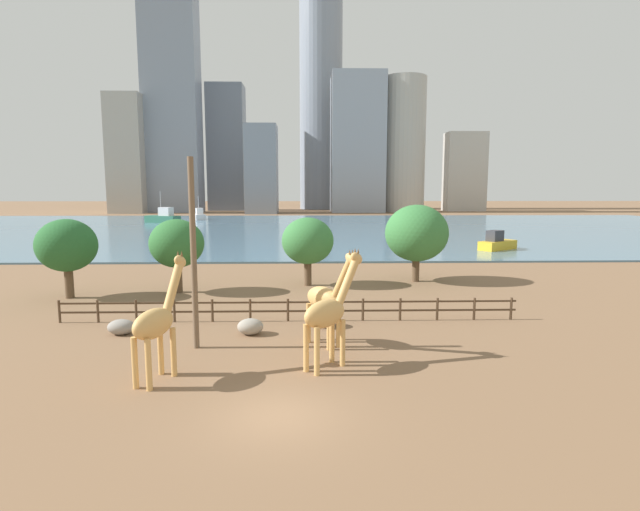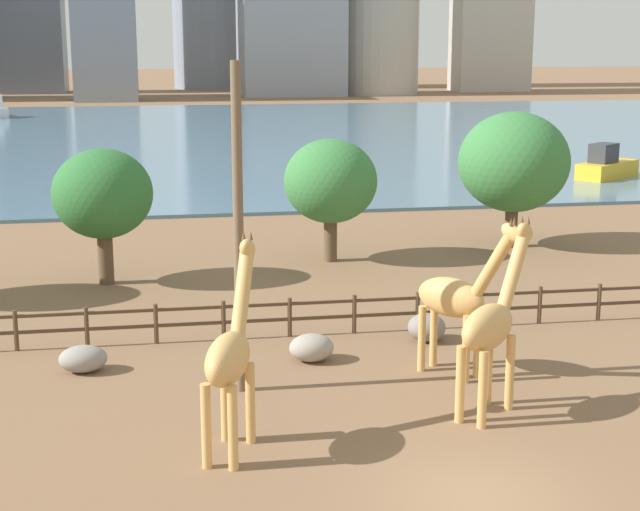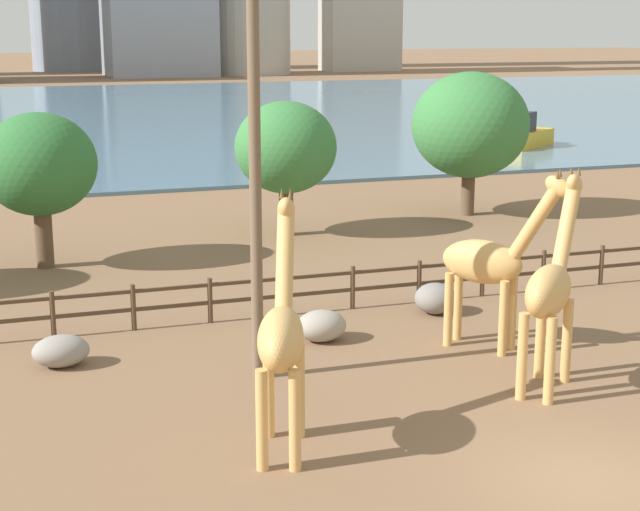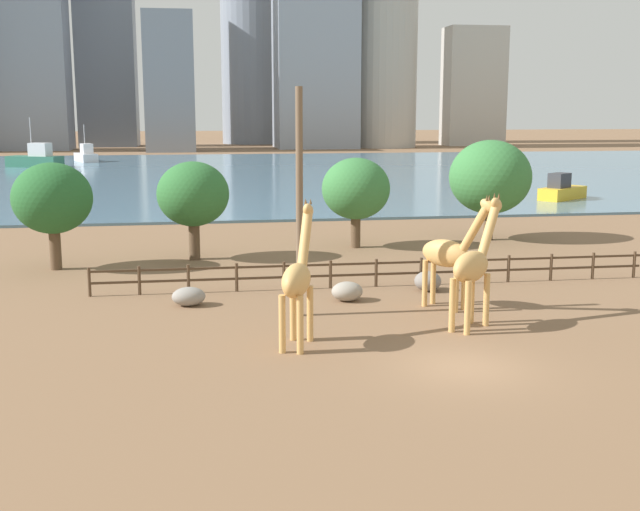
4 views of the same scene
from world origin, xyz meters
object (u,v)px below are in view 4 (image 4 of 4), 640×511
(boulder_near_fence, at_px, (189,296))
(tree_right_tall, at_px, (52,199))
(boulder_by_pole, at_px, (347,291))
(giraffe_young, at_px, (298,279))
(tree_left_small, at_px, (490,177))
(utility_pole, at_px, (299,204))
(tree_center_broad, at_px, (356,189))
(boat_sailboat, at_px, (36,159))
(boulder_small, at_px, (428,281))
(boat_ferry, at_px, (86,155))
(boat_tug, at_px, (562,190))
(tree_left_large, at_px, (193,195))
(giraffe_tall, at_px, (473,266))
(giraffe_companion, at_px, (449,254))

(boulder_near_fence, height_order, tree_right_tall, tree_right_tall)
(boulder_by_pole, xyz_separation_m, tree_right_tall, (-13.49, 9.07, 3.23))
(giraffe_young, bearing_deg, tree_left_small, -14.76)
(utility_pole, bearing_deg, boulder_near_fence, 152.23)
(tree_center_broad, xyz_separation_m, boat_sailboat, (-30.88, 69.58, -2.16))
(boulder_small, distance_m, boat_sailboat, 87.40)
(boat_ferry, relative_size, boat_tug, 1.20)
(tree_right_tall, relative_size, boat_ferry, 0.83)
(tree_right_tall, xyz_separation_m, tree_left_small, (25.32, 5.54, 0.30))
(tree_left_large, relative_size, tree_left_small, 0.86)
(tree_left_small, height_order, boat_ferry, tree_left_small)
(utility_pole, xyz_separation_m, boat_tug, (28.20, 35.94, -3.49))
(tree_left_large, distance_m, tree_left_small, 18.67)
(giraffe_tall, distance_m, giraffe_companion, 2.94)
(tree_right_tall, bearing_deg, boat_sailboat, 101.03)
(tree_left_large, distance_m, boat_tug, 39.77)
(tree_left_large, bearing_deg, boat_sailboat, 106.57)
(utility_pole, distance_m, boat_tug, 45.81)
(tree_left_small, relative_size, boat_ferry, 0.95)
(boulder_small, bearing_deg, tree_left_small, 59.40)
(boulder_small, bearing_deg, boat_sailboat, 111.36)
(giraffe_companion, bearing_deg, boat_sailboat, 161.48)
(giraffe_tall, distance_m, boat_sailboat, 93.20)
(tree_right_tall, bearing_deg, giraffe_tall, -38.89)
(boulder_small, relative_size, boat_tug, 0.22)
(tree_center_broad, relative_size, tree_right_tall, 0.97)
(giraffe_young, xyz_separation_m, utility_pole, (0.61, 4.04, 2.13))
(giraffe_companion, bearing_deg, tree_left_small, 115.30)
(tree_center_broad, height_order, boat_tug, tree_center_broad)
(tree_left_small, bearing_deg, boat_sailboat, 120.22)
(boat_sailboat, bearing_deg, tree_left_large, 129.49)
(giraffe_tall, bearing_deg, utility_pole, 111.53)
(tree_left_large, relative_size, boat_ferry, 0.81)
(tree_left_large, relative_size, boat_sailboat, 0.67)
(giraffe_companion, relative_size, tree_left_large, 0.91)
(boulder_near_fence, relative_size, boulder_small, 1.15)
(boulder_small, distance_m, boat_ferry, 96.02)
(giraffe_tall, height_order, boulder_near_fence, giraffe_tall)
(tree_left_small, bearing_deg, boulder_near_fence, -142.14)
(giraffe_young, distance_m, boulder_small, 10.37)
(utility_pole, height_order, tree_left_small, utility_pole)
(boat_sailboat, bearing_deg, tree_center_broad, 136.85)
(giraffe_tall, distance_m, tree_center_broad, 18.12)
(utility_pole, xyz_separation_m, boat_sailboat, (-25.53, 84.86, -3.16))
(giraffe_tall, bearing_deg, tree_center_broad, 48.44)
(tree_left_large, distance_m, boat_sailboat, 75.11)
(giraffe_young, bearing_deg, boulder_by_pole, -4.81)
(tree_center_broad, bearing_deg, boulder_small, -85.40)
(giraffe_tall, relative_size, tree_left_small, 0.79)
(boulder_near_fence, distance_m, boulder_by_pole, 6.73)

